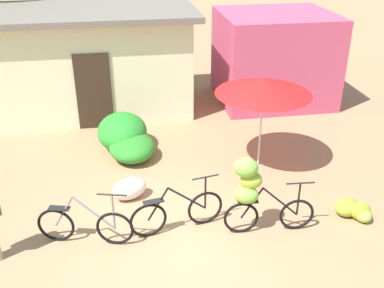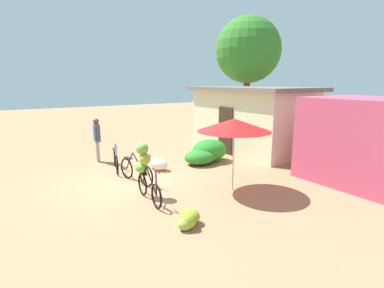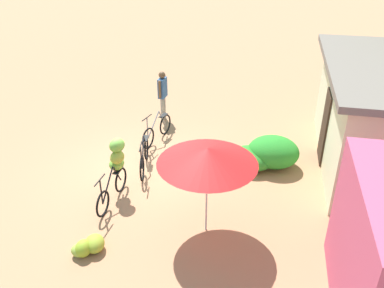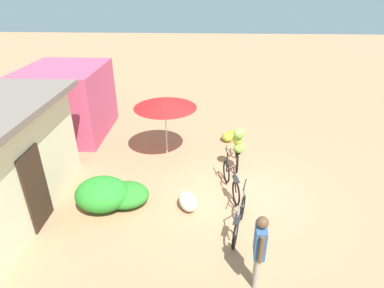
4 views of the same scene
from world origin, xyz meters
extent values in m
plane|color=#AF7954|center=(0.00, 0.00, 0.00)|extent=(60.00, 60.00, 0.00)
cube|color=beige|center=(-1.50, 6.15, 1.34)|extent=(5.21, 2.79, 2.67)
cube|color=#72665B|center=(-1.50, 6.15, 2.75)|extent=(5.71, 3.29, 0.16)
cube|color=#332319|center=(-1.50, 4.74, 1.00)|extent=(0.90, 0.06, 2.00)
cube|color=#C3486A|center=(3.73, 6.00, 1.30)|extent=(3.20, 2.80, 2.59)
cylinder|color=brown|center=(-4.63, 8.78, 1.85)|extent=(0.38, 0.38, 3.70)
sphere|color=#327A27|center=(-4.63, 8.78, 4.80)|extent=(3.67, 3.67, 3.67)
ellipsoid|color=#298B2A|center=(-0.85, 3.42, 0.43)|extent=(1.18, 1.40, 0.86)
ellipsoid|color=#2C8127|center=(-0.66, 2.86, 0.28)|extent=(1.06, 1.25, 0.56)
cylinder|color=beige|center=(2.13, 2.07, 1.00)|extent=(0.04, 0.04, 1.99)
cone|color=red|center=(2.13, 2.07, 1.89)|extent=(2.05, 2.05, 0.35)
torus|color=black|center=(-1.10, -0.22, 0.33)|extent=(0.64, 0.21, 0.65)
torus|color=black|center=(-2.10, 0.05, 0.33)|extent=(0.64, 0.21, 0.65)
cylinder|color=slate|center=(-1.92, 0.00, 0.63)|extent=(0.39, 0.13, 0.62)
cylinder|color=slate|center=(-1.43, -0.13, 0.63)|extent=(0.68, 0.21, 0.63)
cylinder|color=black|center=(-1.10, -0.22, 1.01)|extent=(0.49, 0.16, 0.03)
cylinder|color=slate|center=(-1.10, -0.22, 0.67)|extent=(0.04, 0.04, 0.68)
cube|color=black|center=(-2.00, 0.02, 0.68)|extent=(0.38, 0.23, 0.02)
torus|color=black|center=(0.52, 0.11, 0.34)|extent=(0.67, 0.18, 0.67)
torus|color=black|center=(-0.52, -0.09, 0.34)|extent=(0.67, 0.18, 0.67)
cylinder|color=black|center=(-0.34, -0.06, 0.63)|extent=(0.40, 0.11, 0.60)
cylinder|color=black|center=(0.18, 0.05, 0.63)|extent=(0.71, 0.17, 0.61)
cylinder|color=black|center=(0.52, 0.11, 0.99)|extent=(0.50, 0.13, 0.03)
cylinder|color=black|center=(0.52, 0.11, 0.66)|extent=(0.04, 0.04, 0.65)
cube|color=black|center=(-0.42, -0.07, 0.70)|extent=(0.38, 0.21, 0.02)
torus|color=black|center=(2.10, -0.33, 0.31)|extent=(0.63, 0.09, 0.63)
torus|color=black|center=(1.10, -0.26, 0.31)|extent=(0.63, 0.09, 0.63)
cylinder|color=black|center=(1.27, -0.27, 0.61)|extent=(0.38, 0.06, 0.61)
cylinder|color=black|center=(1.78, -0.30, 0.61)|extent=(0.68, 0.08, 0.62)
cylinder|color=black|center=(2.10, -0.33, 0.97)|extent=(0.50, 0.06, 0.03)
cylinder|color=black|center=(2.10, -0.33, 0.64)|extent=(0.04, 0.04, 0.65)
cube|color=black|center=(1.20, -0.27, 0.66)|extent=(0.37, 0.16, 0.02)
ellipsoid|color=#78B13C|center=(1.15, -0.30, 0.81)|extent=(0.48, 0.41, 0.30)
ellipsoid|color=#9CA937|center=(1.24, -0.23, 1.06)|extent=(0.46, 0.41, 0.31)
ellipsoid|color=#73B140|center=(1.14, -0.25, 1.32)|extent=(0.50, 0.44, 0.34)
ellipsoid|color=#97B141|center=(3.42, -0.30, 0.13)|extent=(0.33, 0.38, 0.27)
ellipsoid|color=#8FAC29|center=(3.39, -0.23, 0.18)|extent=(0.38, 0.33, 0.35)
ellipsoid|color=#91A42D|center=(3.21, -0.07, 0.17)|extent=(0.59, 0.54, 0.33)
ellipsoid|color=silver|center=(-0.80, 1.18, 0.22)|extent=(0.82, 0.68, 0.44)
cylinder|color=gray|center=(-3.19, -0.28, 0.41)|extent=(0.11, 0.11, 0.82)
cylinder|color=gray|center=(-3.01, -0.29, 0.41)|extent=(0.11, 0.11, 0.82)
cube|color=#33598C|center=(-3.10, -0.28, 1.15)|extent=(0.42, 0.23, 0.65)
cylinder|color=brown|center=(-3.35, -0.26, 1.18)|extent=(0.08, 0.08, 0.59)
cylinder|color=brown|center=(-2.85, -0.31, 1.18)|extent=(0.08, 0.08, 0.59)
sphere|color=brown|center=(-3.10, -0.28, 1.58)|extent=(0.22, 0.22, 0.22)
camera|label=1|loc=(-0.85, -6.62, 5.11)|focal=42.81mm
camera|label=2|loc=(8.39, -3.34, 3.06)|focal=28.08mm
camera|label=3|loc=(9.02, 3.15, 6.05)|focal=38.20mm
camera|label=4|loc=(-7.52, 0.77, 5.41)|focal=29.80mm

